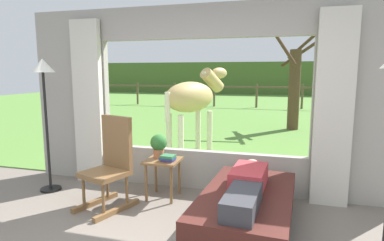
{
  "coord_description": "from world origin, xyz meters",
  "views": [
    {
      "loc": [
        1.06,
        -2.05,
        1.65
      ],
      "look_at": [
        0.0,
        1.8,
        1.05
      ],
      "focal_mm": 30.02,
      "sensor_mm": 36.0,
      "label": 1
    }
  ],
  "objects_px": {
    "horse": "(193,98)",
    "floor_lamp_left": "(44,85)",
    "pasture_tree": "(295,84)",
    "side_table": "(163,166)",
    "recliner_sofa": "(247,211)",
    "book_stack": "(168,158)",
    "rocking_chair": "(111,163)",
    "potted_plant": "(159,145)",
    "reclining_person": "(247,185)"
  },
  "relations": [
    {
      "from": "rocking_chair",
      "to": "horse",
      "type": "relative_size",
      "value": 0.64
    },
    {
      "from": "side_table",
      "to": "potted_plant",
      "type": "xyz_separation_m",
      "value": [
        -0.08,
        0.06,
        0.28
      ]
    },
    {
      "from": "book_stack",
      "to": "floor_lamp_left",
      "type": "distance_m",
      "value": 1.96
    },
    {
      "from": "pasture_tree",
      "to": "side_table",
      "type": "bearing_deg",
      "value": -107.62
    },
    {
      "from": "rocking_chair",
      "to": "pasture_tree",
      "type": "distance_m",
      "value": 6.66
    },
    {
      "from": "rocking_chair",
      "to": "potted_plant",
      "type": "xyz_separation_m",
      "value": [
        0.44,
        0.48,
        0.16
      ]
    },
    {
      "from": "side_table",
      "to": "horse",
      "type": "bearing_deg",
      "value": 95.47
    },
    {
      "from": "reclining_person",
      "to": "floor_lamp_left",
      "type": "distance_m",
      "value": 3.0
    },
    {
      "from": "floor_lamp_left",
      "to": "pasture_tree",
      "type": "height_order",
      "value": "pasture_tree"
    },
    {
      "from": "rocking_chair",
      "to": "side_table",
      "type": "bearing_deg",
      "value": 58.85
    },
    {
      "from": "rocking_chair",
      "to": "potted_plant",
      "type": "distance_m",
      "value": 0.67
    },
    {
      "from": "side_table",
      "to": "pasture_tree",
      "type": "distance_m",
      "value": 6.11
    },
    {
      "from": "rocking_chair",
      "to": "horse",
      "type": "height_order",
      "value": "horse"
    },
    {
      "from": "potted_plant",
      "to": "book_stack",
      "type": "xyz_separation_m",
      "value": [
        0.17,
        -0.12,
        -0.14
      ]
    },
    {
      "from": "recliner_sofa",
      "to": "horse",
      "type": "distance_m",
      "value": 3.36
    },
    {
      "from": "horse",
      "to": "pasture_tree",
      "type": "relative_size",
      "value": 0.58
    },
    {
      "from": "recliner_sofa",
      "to": "side_table",
      "type": "distance_m",
      "value": 1.33
    },
    {
      "from": "rocking_chair",
      "to": "recliner_sofa",
      "type": "bearing_deg",
      "value": 13.05
    },
    {
      "from": "recliner_sofa",
      "to": "pasture_tree",
      "type": "distance_m",
      "value": 6.51
    },
    {
      "from": "book_stack",
      "to": "floor_lamp_left",
      "type": "bearing_deg",
      "value": -176.39
    },
    {
      "from": "recliner_sofa",
      "to": "horse",
      "type": "xyz_separation_m",
      "value": [
        -1.38,
        2.92,
        0.94
      ]
    },
    {
      "from": "potted_plant",
      "to": "horse",
      "type": "relative_size",
      "value": 0.18
    },
    {
      "from": "recliner_sofa",
      "to": "pasture_tree",
      "type": "relative_size",
      "value": 0.58
    },
    {
      "from": "rocking_chair",
      "to": "side_table",
      "type": "height_order",
      "value": "rocking_chair"
    },
    {
      "from": "potted_plant",
      "to": "horse",
      "type": "bearing_deg",
      "value": 93.58
    },
    {
      "from": "horse",
      "to": "floor_lamp_left",
      "type": "bearing_deg",
      "value": -92.37
    },
    {
      "from": "side_table",
      "to": "floor_lamp_left",
      "type": "xyz_separation_m",
      "value": [
        -1.63,
        -0.17,
        1.05
      ]
    },
    {
      "from": "reclining_person",
      "to": "side_table",
      "type": "distance_m",
      "value": 1.34
    },
    {
      "from": "potted_plant",
      "to": "recliner_sofa",
      "type": "bearing_deg",
      "value": -28.83
    },
    {
      "from": "reclining_person",
      "to": "book_stack",
      "type": "xyz_separation_m",
      "value": [
        -1.07,
        0.61,
        0.04
      ]
    },
    {
      "from": "book_stack",
      "to": "horse",
      "type": "bearing_deg",
      "value": 97.57
    },
    {
      "from": "book_stack",
      "to": "floor_lamp_left",
      "type": "xyz_separation_m",
      "value": [
        -1.73,
        -0.11,
        0.92
      ]
    },
    {
      "from": "book_stack",
      "to": "reclining_person",
      "type": "bearing_deg",
      "value": -29.86
    },
    {
      "from": "floor_lamp_left",
      "to": "pasture_tree",
      "type": "bearing_deg",
      "value": 59.71
    },
    {
      "from": "recliner_sofa",
      "to": "rocking_chair",
      "type": "height_order",
      "value": "rocking_chair"
    },
    {
      "from": "book_stack",
      "to": "floor_lamp_left",
      "type": "height_order",
      "value": "floor_lamp_left"
    },
    {
      "from": "recliner_sofa",
      "to": "book_stack",
      "type": "bearing_deg",
      "value": 156.13
    },
    {
      "from": "horse",
      "to": "rocking_chair",
      "type": "bearing_deg",
      "value": -68.83
    },
    {
      "from": "book_stack",
      "to": "pasture_tree",
      "type": "xyz_separation_m",
      "value": [
        1.74,
        5.82,
        0.75
      ]
    },
    {
      "from": "recliner_sofa",
      "to": "side_table",
      "type": "xyz_separation_m",
      "value": [
        -1.16,
        0.62,
        0.21
      ]
    },
    {
      "from": "potted_plant",
      "to": "pasture_tree",
      "type": "distance_m",
      "value": 6.04
    },
    {
      "from": "rocking_chair",
      "to": "pasture_tree",
      "type": "xyz_separation_m",
      "value": [
        2.35,
        6.18,
        0.77
      ]
    },
    {
      "from": "book_stack",
      "to": "floor_lamp_left",
      "type": "relative_size",
      "value": 0.11
    },
    {
      "from": "recliner_sofa",
      "to": "potted_plant",
      "type": "xyz_separation_m",
      "value": [
        -1.24,
        0.68,
        0.48
      ]
    },
    {
      "from": "side_table",
      "to": "pasture_tree",
      "type": "bearing_deg",
      "value": 72.38
    },
    {
      "from": "recliner_sofa",
      "to": "book_stack",
      "type": "relative_size",
      "value": 8.89
    },
    {
      "from": "recliner_sofa",
      "to": "floor_lamp_left",
      "type": "relative_size",
      "value": 0.96
    },
    {
      "from": "reclining_person",
      "to": "rocking_chair",
      "type": "distance_m",
      "value": 1.7
    },
    {
      "from": "rocking_chair",
      "to": "potted_plant",
      "type": "relative_size",
      "value": 3.5
    },
    {
      "from": "potted_plant",
      "to": "horse",
      "type": "distance_m",
      "value": 2.29
    }
  ]
}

